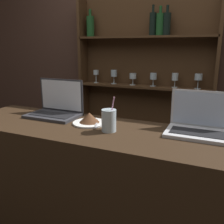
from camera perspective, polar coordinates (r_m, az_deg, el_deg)
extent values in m
cube|color=black|center=(1.66, -4.06, -19.85)|extent=(1.74, 0.51, 0.98)
cube|color=#4C3328|center=(2.59, 9.38, 12.74)|extent=(7.00, 0.06, 2.70)
cube|color=#472D19|center=(2.80, -6.34, 4.71)|extent=(0.03, 0.18, 1.90)
cube|color=#472D19|center=(2.43, 22.24, 2.20)|extent=(0.03, 0.18, 1.90)
cube|color=#472D19|center=(2.61, 7.48, 3.97)|extent=(1.37, 0.02, 1.90)
cube|color=#472D19|center=(2.63, 6.70, -4.49)|extent=(1.33, 0.18, 0.02)
cube|color=#472D19|center=(2.52, 7.02, 5.78)|extent=(1.33, 0.18, 0.02)
cube|color=#472D19|center=(2.49, 7.37, 16.64)|extent=(1.33, 0.18, 0.02)
cylinder|color=silver|center=(2.71, -3.64, 6.76)|extent=(0.05, 0.05, 0.01)
cylinder|color=silver|center=(2.70, -3.66, 7.67)|extent=(0.01, 0.01, 0.08)
cylinder|color=silver|center=(2.70, -3.68, 9.04)|extent=(0.06, 0.06, 0.05)
cylinder|color=silver|center=(2.62, 0.43, 6.53)|extent=(0.06, 0.06, 0.01)
cylinder|color=silver|center=(2.61, 0.44, 7.36)|extent=(0.01, 0.01, 0.07)
cylinder|color=silver|center=(2.61, 0.44, 8.88)|extent=(0.06, 0.06, 0.07)
cylinder|color=silver|center=(2.55, 4.77, 6.24)|extent=(0.06, 0.06, 0.01)
cylinder|color=silver|center=(2.54, 4.79, 6.96)|extent=(0.01, 0.01, 0.06)
cylinder|color=silver|center=(2.53, 4.81, 8.23)|extent=(0.07, 0.07, 0.05)
cylinder|color=silver|center=(2.49, 9.33, 5.89)|extent=(0.06, 0.06, 0.01)
cylinder|color=silver|center=(2.48, 9.37, 6.68)|extent=(0.01, 0.01, 0.06)
cylinder|color=silver|center=(2.47, 9.43, 8.10)|extent=(0.06, 0.06, 0.06)
cylinder|color=silver|center=(2.44, 14.08, 5.50)|extent=(0.05, 0.05, 0.01)
cylinder|color=silver|center=(2.44, 14.13, 6.30)|extent=(0.01, 0.01, 0.06)
cylinder|color=silver|center=(2.43, 14.23, 7.83)|extent=(0.06, 0.06, 0.07)
cylinder|color=silver|center=(2.42, 18.95, 5.05)|extent=(0.06, 0.06, 0.01)
cylinder|color=silver|center=(2.41, 19.03, 6.02)|extent=(0.01, 0.01, 0.08)
cylinder|color=silver|center=(2.40, 19.17, 7.60)|extent=(0.07, 0.07, 0.06)
cylinder|color=black|center=(2.47, 9.27, 19.17)|extent=(0.06, 0.06, 0.20)
cylinder|color=black|center=(2.49, 9.41, 22.27)|extent=(0.02, 0.02, 0.07)
cylinder|color=black|center=(2.44, 12.43, 19.00)|extent=(0.07, 0.07, 0.19)
cylinder|color=black|center=(2.46, 12.60, 22.01)|extent=(0.02, 0.02, 0.06)
cylinder|color=#1E4C23|center=(2.72, -4.96, 18.87)|extent=(0.08, 0.08, 0.20)
cylinder|color=#1E4C23|center=(2.73, -5.03, 21.68)|extent=(0.03, 0.03, 0.07)
cylinder|color=#1E4C23|center=(2.46, 10.91, 19.02)|extent=(0.07, 0.07, 0.19)
cylinder|color=#1E4C23|center=(2.47, 11.06, 22.00)|extent=(0.03, 0.03, 0.06)
cube|color=#333338|center=(1.70, -13.35, -0.82)|extent=(0.34, 0.22, 0.02)
cube|color=black|center=(1.69, -13.59, -0.56)|extent=(0.29, 0.12, 0.00)
cube|color=#333338|center=(1.76, -11.51, 3.81)|extent=(0.34, 0.00, 0.22)
cube|color=white|center=(1.76, -11.55, 3.80)|extent=(0.31, 0.01, 0.20)
cube|color=silver|center=(1.39, 19.23, -4.74)|extent=(0.34, 0.22, 0.02)
cube|color=black|center=(1.38, 19.23, -4.47)|extent=(0.29, 0.12, 0.00)
cube|color=silver|center=(1.47, 19.97, 0.68)|extent=(0.34, 0.00, 0.20)
cube|color=silver|center=(1.46, 19.96, 0.66)|extent=(0.31, 0.01, 0.18)
cylinder|color=white|center=(1.52, -5.18, -2.50)|extent=(0.20, 0.20, 0.01)
cone|color=#51301C|center=(1.51, -5.21, -1.25)|extent=(0.12, 0.12, 0.06)
cube|color=#B7B7BC|center=(1.48, -3.59, -2.64)|extent=(0.08, 0.16, 0.00)
cylinder|color=silver|center=(1.37, -0.73, -1.95)|extent=(0.08, 0.08, 0.12)
cylinder|color=#EA9EC6|center=(1.35, -0.18, -0.52)|extent=(0.04, 0.01, 0.19)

